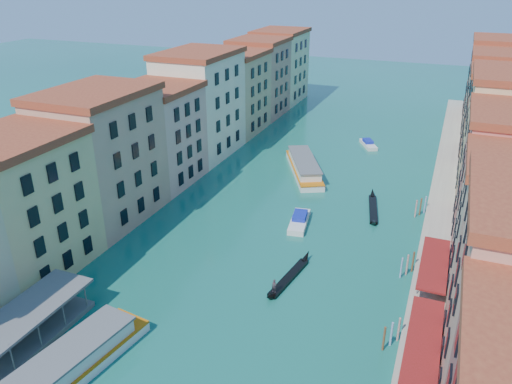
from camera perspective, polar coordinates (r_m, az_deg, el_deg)
left_bank_palazzos at (r=97.68m, az=-8.08°, el=8.65°), size 12.80×128.40×21.00m
right_bank_palazzos at (r=86.19m, az=26.62°, el=4.16°), size 12.80×128.40×21.00m
quay at (r=88.99m, az=20.45°, el=-0.61°), size 4.00×140.00×1.00m
restaurant_awnings at (r=51.47m, az=18.47°, el=-16.66°), size 3.20×44.55×3.12m
vaporetto_stop at (r=58.24m, az=-25.09°, el=-14.43°), size 5.40×16.40×3.65m
mooring_poles_right at (r=57.11m, az=15.60°, el=-13.78°), size 1.44×54.24×3.20m
mooring_poles_left at (r=59.95m, az=-26.78°, el=-13.76°), size 0.24×8.24×3.20m
vaporetto_near at (r=52.70m, az=-21.36°, el=-18.49°), size 7.16×19.85×2.89m
vaporetto_far at (r=95.00m, az=5.51°, el=2.95°), size 12.20×18.72×2.79m
gondola_fore at (r=63.32m, az=3.78°, el=-9.61°), size 2.70×12.11×2.42m
gondola_far at (r=82.39m, az=13.23°, el=-1.77°), size 3.44×12.83×1.83m
motorboat_mid at (r=76.07m, az=4.97°, el=-3.24°), size 3.53×7.95×1.59m
motorboat_far at (r=111.88m, az=12.70°, el=5.39°), size 4.92×6.83×1.37m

